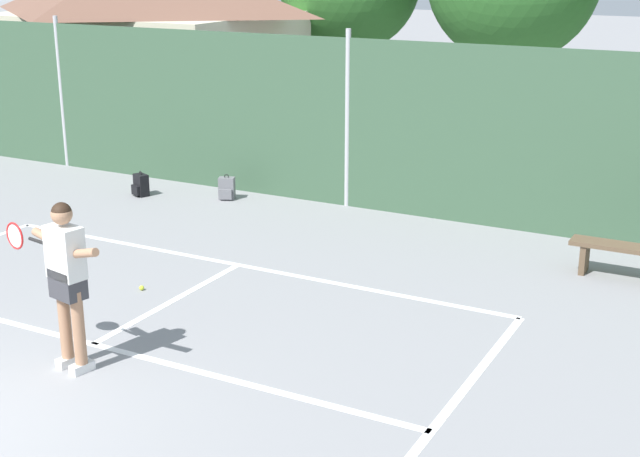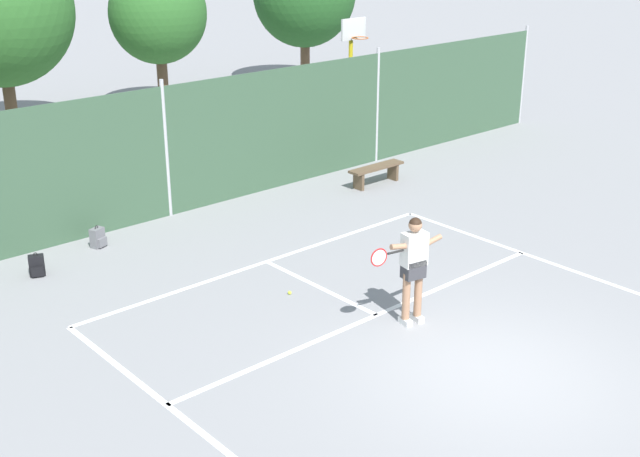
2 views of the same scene
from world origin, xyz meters
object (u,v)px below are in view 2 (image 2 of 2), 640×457
Objects in this scene: basketball_hoop at (352,62)px; tennis_player at (413,261)px; tennis_ball at (290,293)px; backpack_grey at (98,238)px; courtside_bench at (376,171)px; backpack_black at (37,266)px.

tennis_player is (-7.19, -9.04, -1.20)m from basketball_hoop.
backpack_grey is at bearing 109.36° from tennis_ball.
courtside_bench is (-2.41, -3.45, -1.95)m from basketball_hoop.
backpack_black is at bearing 123.14° from tennis_player.
backpack_grey is at bearing 19.43° from backpack_black.
tennis_ball is 0.14× the size of backpack_black.
tennis_player is 4.01× the size of backpack_black.
backpack_black is 1.00× the size of backpack_grey.
tennis_ball is at bearing 110.98° from tennis_player.
basketball_hoop is 53.79× the size of tennis_ball.
courtside_bench is at bearing 31.50° from tennis_ball.
tennis_player is at bearing -69.02° from tennis_ball.
basketball_hoop is at bearing 51.51° from tennis_player.
courtside_bench is (5.61, 3.44, 0.33)m from tennis_ball.
backpack_black is at bearing -164.13° from basketball_hoop.
basketball_hoop is 7.67× the size of backpack_grey.
basketball_hoop is 11.61m from tennis_player.
basketball_hoop is 4.64m from courtside_bench.
courtside_bench is at bearing -6.79° from backpack_grey.
basketball_hoop is 1.91× the size of tennis_player.
basketball_hoop is 2.22× the size of courtside_bench.
backpack_black and backpack_grey have the same top height.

